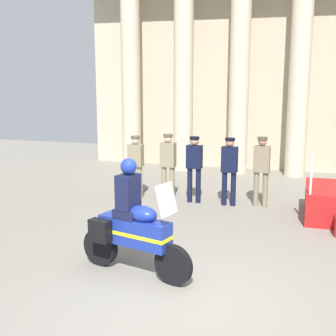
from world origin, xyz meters
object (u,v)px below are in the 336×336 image
(officer_in_row_0, at_px, (136,162))
(officer_in_row_1, at_px, (168,161))
(officer_in_row_2, at_px, (194,164))
(motorcycle_with_rider, at_px, (131,226))
(briefcase_on_ground, at_px, (124,190))
(officer_in_row_4, at_px, (262,166))
(officer_in_row_3, at_px, (229,166))

(officer_in_row_0, xyz_separation_m, officer_in_row_1, (0.84, 0.11, 0.04))
(officer_in_row_0, relative_size, officer_in_row_2, 0.98)
(officer_in_row_0, bearing_deg, officer_in_row_2, -176.58)
(motorcycle_with_rider, bearing_deg, briefcase_on_ground, 129.18)
(officer_in_row_2, relative_size, officer_in_row_4, 0.98)
(officer_in_row_3, bearing_deg, briefcase_on_ground, 1.42)
(officer_in_row_0, distance_m, officer_in_row_3, 2.45)
(officer_in_row_4, distance_m, briefcase_on_ground, 3.68)
(officer_in_row_1, bearing_deg, officer_in_row_4, -177.04)
(motorcycle_with_rider, bearing_deg, officer_in_row_4, 86.38)
(officer_in_row_4, height_order, motorcycle_with_rider, motorcycle_with_rider)
(officer_in_row_4, relative_size, briefcase_on_ground, 4.77)
(officer_in_row_3, bearing_deg, officer_in_row_4, -166.95)
(officer_in_row_0, bearing_deg, officer_in_row_4, -174.89)
(officer_in_row_4, bearing_deg, officer_in_row_3, 13.05)
(officer_in_row_0, bearing_deg, briefcase_on_ground, -6.37)
(officer_in_row_1, xyz_separation_m, briefcase_on_ground, (-1.21, -0.05, -0.82))
(officer_in_row_3, relative_size, briefcase_on_ground, 4.67)
(officer_in_row_0, distance_m, officer_in_row_4, 3.21)
(officer_in_row_1, relative_size, officer_in_row_2, 1.01)
(officer_in_row_1, relative_size, motorcycle_with_rider, 0.83)
(officer_in_row_3, distance_m, officer_in_row_4, 0.77)
(officer_in_row_2, distance_m, officer_in_row_3, 0.89)
(motorcycle_with_rider, bearing_deg, officer_in_row_2, 106.22)
(officer_in_row_2, bearing_deg, officer_in_row_0, 3.42)
(officer_in_row_3, bearing_deg, officer_in_row_2, 1.19)
(officer_in_row_2, bearing_deg, briefcase_on_ground, 1.52)
(officer_in_row_0, distance_m, officer_in_row_1, 0.85)
(officer_in_row_0, bearing_deg, motorcycle_with_rider, 112.76)
(officer_in_row_1, xyz_separation_m, officer_in_row_2, (0.72, -0.11, -0.01))
(officer_in_row_3, distance_m, briefcase_on_ground, 2.94)
(officer_in_row_0, relative_size, officer_in_row_1, 0.96)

